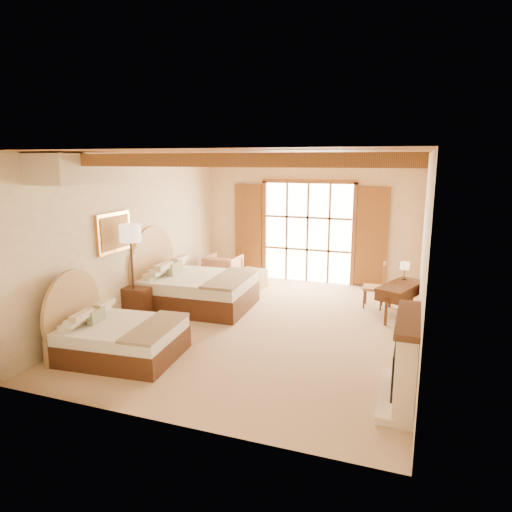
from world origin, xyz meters
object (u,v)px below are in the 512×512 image
at_px(nightstand, 140,301).
at_px(desk, 400,300).
at_px(bed_far, 190,286).
at_px(bed_near, 114,334).
at_px(armchair, 223,270).

distance_m(nightstand, desk, 5.19).
xyz_separation_m(bed_far, desk, (4.25, 0.79, -0.09)).
bearing_deg(bed_near, desk, 34.41).
bearing_deg(bed_far, armchair, 89.37).
bearing_deg(desk, nightstand, -139.27).
distance_m(bed_far, armchair, 1.84).
bearing_deg(nightstand, bed_near, -69.75).
xyz_separation_m(nightstand, armchair, (0.59, 2.77, 0.07)).
bearing_deg(desk, armchair, -172.29).
bearing_deg(desk, bed_near, -119.22).
bearing_deg(bed_near, bed_far, 85.80).
relative_size(bed_near, nightstand, 3.12).
bearing_deg(nightstand, armchair, 76.64).
bearing_deg(armchair, bed_near, 91.81).
xyz_separation_m(bed_near, armchair, (-0.09, 4.51, 0.02)).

